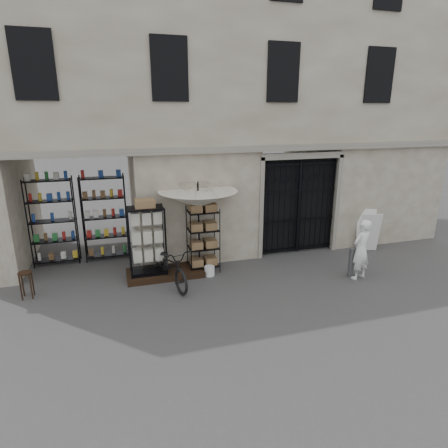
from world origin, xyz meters
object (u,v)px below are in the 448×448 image
object	(u,v)px
market_umbrella	(198,195)
shopkeeper	(358,278)
white_bucket	(209,271)
wire_rack	(203,240)
display_cabinet	(147,244)
wooden_stool	(27,284)
easel_sign	(368,231)
steel_bollard	(351,262)
bicycle	(172,284)

from	to	relation	value
market_umbrella	shopkeeper	xyz separation A→B (m)	(3.89, -1.71, -2.13)
market_umbrella	white_bucket	size ratio (longest dim) A/B	10.89
white_bucket	wire_rack	bearing A→B (deg)	100.59
white_bucket	display_cabinet	bearing A→B (deg)	168.96
display_cabinet	wire_rack	size ratio (longest dim) A/B	1.07
shopkeeper	wooden_stool	bearing A→B (deg)	-27.69
wooden_stool	shopkeeper	xyz separation A→B (m)	(8.13, -1.28, -0.34)
display_cabinet	easel_sign	size ratio (longest dim) A/B	1.55
display_cabinet	wire_rack	xyz separation A→B (m)	(1.49, 0.07, -0.07)
white_bucket	steel_bollard	xyz separation A→B (m)	(3.59, -1.10, 0.26)
shopkeeper	display_cabinet	bearing A→B (deg)	-35.36
steel_bollard	shopkeeper	size ratio (longest dim) A/B	0.49
wooden_stool	easel_sign	bearing A→B (deg)	2.71
wire_rack	market_umbrella	bearing A→B (deg)	124.77
wire_rack	display_cabinet	bearing A→B (deg)	159.29
market_umbrella	bicycle	distance (m)	2.41
bicycle	easel_sign	xyz separation A→B (m)	(6.31, 0.71, 0.64)
market_umbrella	wooden_stool	bearing A→B (deg)	-174.19
white_bucket	wooden_stool	bearing A→B (deg)	179.88
white_bucket	wooden_stool	size ratio (longest dim) A/B	0.42
white_bucket	wooden_stool	distance (m)	4.42
white_bucket	bicycle	distance (m)	1.09
wire_rack	market_umbrella	distance (m)	1.26
wire_rack	steel_bollard	size ratio (longest dim) A/B	2.29
white_bucket	bicycle	xyz separation A→B (m)	(-1.06, -0.24, -0.13)
white_bucket	easel_sign	bearing A→B (deg)	5.08
wooden_stool	shopkeeper	bearing A→B (deg)	-8.96
market_umbrella	shopkeeper	bearing A→B (deg)	-23.77
white_bucket	wooden_stool	world-z (taller)	wooden_stool
steel_bollard	shopkeeper	xyz separation A→B (m)	(0.13, -0.17, -0.39)
market_umbrella	steel_bollard	size ratio (longest dim) A/B	3.79
shopkeeper	wire_rack	bearing A→B (deg)	-42.27
wooden_stool	shopkeeper	size ratio (longest dim) A/B	0.40
white_bucket	market_umbrella	bearing A→B (deg)	111.22
wire_rack	steel_bollard	world-z (taller)	wire_rack
market_umbrella	white_bucket	bearing A→B (deg)	-68.78
wire_rack	white_bucket	size ratio (longest dim) A/B	6.59
display_cabinet	bicycle	bearing A→B (deg)	-56.93
bicycle	steel_bollard	bearing A→B (deg)	-24.69
wooden_stool	easel_sign	size ratio (longest dim) A/B	0.52
wire_rack	steel_bollard	xyz separation A→B (m)	(3.66, -1.48, -0.49)
wooden_stool	steel_bollard	bearing A→B (deg)	-7.90
display_cabinet	wooden_stool	distance (m)	2.93
wire_rack	market_umbrella	xyz separation A→B (m)	(-0.10, 0.06, 1.25)
white_bucket	steel_bollard	distance (m)	3.77
white_bucket	easel_sign	distance (m)	5.29
white_bucket	bicycle	bearing A→B (deg)	-167.32
display_cabinet	market_umbrella	xyz separation A→B (m)	(1.39, 0.14, 1.18)
shopkeeper	easel_sign	distance (m)	2.40
wire_rack	shopkeeper	xyz separation A→B (m)	(3.79, -1.65, -0.88)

